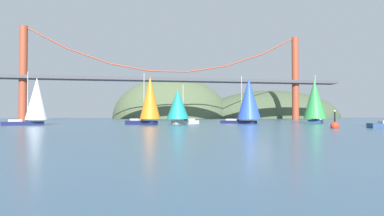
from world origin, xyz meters
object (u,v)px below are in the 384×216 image
at_px(sailboat_teal_sail, 178,105).
at_px(sailboat_orange_sail, 149,99).
at_px(sailboat_green_sail, 315,101).
at_px(sailboat_white_mainsail, 36,100).
at_px(sailboat_blue_spinnaker, 248,100).
at_px(channel_buoy, 335,126).

distance_m(sailboat_teal_sail, sailboat_orange_sail, 6.23).
bearing_deg(sailboat_green_sail, sailboat_white_mainsail, -176.76).
xyz_separation_m(sailboat_teal_sail, sailboat_blue_spinnaker, (14.93, 2.65, 1.31)).
bearing_deg(channel_buoy, sailboat_orange_sail, 141.19).
bearing_deg(sailboat_blue_spinnaker, sailboat_teal_sail, -169.95).
relative_size(sailboat_teal_sail, channel_buoy, 2.93).
height_order(sailboat_orange_sail, sailboat_blue_spinnaker, sailboat_blue_spinnaker).
bearing_deg(sailboat_teal_sail, sailboat_orange_sail, -154.35).
height_order(sailboat_green_sail, channel_buoy, sailboat_green_sail).
relative_size(sailboat_blue_spinnaker, sailboat_white_mainsail, 1.07).
relative_size(sailboat_teal_sail, sailboat_green_sail, 0.74).
relative_size(sailboat_white_mainsail, channel_buoy, 3.53).
distance_m(sailboat_blue_spinnaker, sailboat_green_sail, 14.56).
bearing_deg(sailboat_orange_sail, channel_buoy, -38.81).
distance_m(sailboat_teal_sail, sailboat_white_mainsail, 25.29).
bearing_deg(sailboat_teal_sail, sailboat_blue_spinnaker, 10.05).
bearing_deg(sailboat_blue_spinnaker, sailboat_green_sail, -2.60).
relative_size(sailboat_teal_sail, sailboat_blue_spinnaker, 0.78).
bearing_deg(sailboat_white_mainsail, sailboat_blue_spinnaker, 5.34).
distance_m(sailboat_blue_spinnaker, sailboat_white_mainsail, 40.37).
height_order(sailboat_teal_sail, sailboat_blue_spinnaker, sailboat_blue_spinnaker).
height_order(sailboat_green_sail, sailboat_white_mainsail, sailboat_green_sail).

